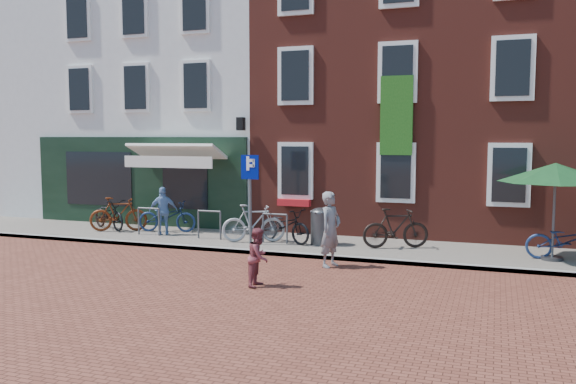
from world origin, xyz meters
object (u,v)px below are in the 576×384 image
(bicycle_3, at_px, (254,223))
(bicycle_2, at_px, (167,216))
(bicycle_1, at_px, (118,214))
(bicycle_0, at_px, (109,214))
(litter_bin, at_px, (321,224))
(bicycle_5, at_px, (396,228))
(woman, at_px, (331,229))
(cafe_person, at_px, (163,211))
(parking_sign, at_px, (250,183))
(parasol, at_px, (556,169))
(bicycle_6, at_px, (567,241))
(bicycle_4, at_px, (285,225))
(boy, at_px, (259,257))

(bicycle_3, bearing_deg, bicycle_2, 54.86)
(bicycle_1, bearing_deg, bicycle_0, 40.82)
(litter_bin, xyz_separation_m, bicycle_5, (1.97, 0.16, -0.03))
(litter_bin, xyz_separation_m, woman, (0.83, -2.12, 0.22))
(cafe_person, distance_m, bicycle_5, 6.87)
(parking_sign, distance_m, parasol, 7.59)
(bicycle_5, bearing_deg, bicycle_6, -117.30)
(parking_sign, xyz_separation_m, bicycle_4, (0.78, 0.58, -1.19))
(boy, bearing_deg, parking_sign, 24.65)
(bicycle_0, bearing_deg, bicycle_2, -57.60)
(bicycle_1, bearing_deg, bicycle_3, -119.97)
(litter_bin, relative_size, bicycle_4, 0.60)
(litter_bin, height_order, bicycle_0, litter_bin)
(parasol, distance_m, bicycle_2, 10.95)
(cafe_person, bearing_deg, boy, 106.78)
(bicycle_6, bearing_deg, woman, 112.17)
(bicycle_3, bearing_deg, cafe_person, 63.30)
(bicycle_3, relative_size, bicycle_4, 0.97)
(parking_sign, distance_m, cafe_person, 3.26)
(litter_bin, xyz_separation_m, cafe_person, (-4.89, -0.00, 0.16))
(bicycle_5, relative_size, bicycle_6, 0.97)
(bicycle_3, xyz_separation_m, bicycle_6, (7.91, 0.18, -0.05))
(parking_sign, bearing_deg, bicycle_6, 3.77)
(woman, bearing_deg, bicycle_1, 91.93)
(parasol, height_order, bicycle_1, parasol)
(bicycle_4, height_order, bicycle_5, bicycle_5)
(bicycle_1, bearing_deg, parasol, -116.52)
(parasol, relative_size, bicycle_3, 1.48)
(cafe_person, height_order, bicycle_5, cafe_person)
(litter_bin, height_order, parking_sign, parking_sign)
(parasol, height_order, bicycle_6, parasol)
(bicycle_2, height_order, bicycle_5, bicycle_5)
(parking_sign, bearing_deg, woman, -29.71)
(bicycle_4, bearing_deg, cafe_person, 113.26)
(parking_sign, bearing_deg, cafe_person, 168.97)
(bicycle_2, height_order, bicycle_3, bicycle_3)
(bicycle_6, bearing_deg, parking_sign, 94.53)
(bicycle_2, bearing_deg, bicycle_5, -105.05)
(bicycle_3, height_order, bicycle_5, same)
(cafe_person, xyz_separation_m, bicycle_4, (3.84, -0.02, -0.24))
(bicycle_3, distance_m, bicycle_6, 7.91)
(litter_bin, relative_size, bicycle_1, 0.61)
(woman, relative_size, boy, 1.47)
(bicycle_2, bearing_deg, parasol, -105.53)
(litter_bin, height_order, parasol, parasol)
(litter_bin, xyz_separation_m, bicycle_1, (-6.55, 0.10, -0.03))
(boy, distance_m, bicycle_0, 8.39)
(litter_bin, relative_size, bicycle_6, 0.60)
(bicycle_5, distance_m, bicycle_6, 4.06)
(cafe_person, distance_m, bicycle_6, 10.93)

